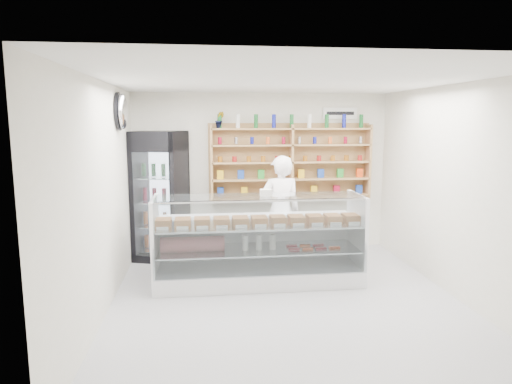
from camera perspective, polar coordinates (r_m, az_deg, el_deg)
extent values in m
plane|color=#AAA9AE|center=(6.10, 3.85, -13.49)|extent=(5.00, 5.00, 0.00)
plane|color=white|center=(5.66, 4.15, 13.74)|extent=(5.00, 5.00, 0.00)
plane|color=silver|center=(8.16, 0.74, 2.43)|extent=(4.50, 0.00, 4.50)
plane|color=silver|center=(3.34, 12.02, -7.30)|extent=(4.50, 0.00, 4.50)
plane|color=silver|center=(5.74, -18.66, -0.80)|extent=(0.00, 5.00, 5.00)
plane|color=silver|center=(6.51, 23.84, 0.01)|extent=(0.00, 5.00, 5.00)
cube|color=white|center=(6.69, 0.31, -10.28)|extent=(2.95, 0.83, 0.25)
cube|color=white|center=(6.93, -0.08, -5.86)|extent=(2.95, 0.05, 0.62)
cube|color=silver|center=(6.57, 0.32, -7.17)|extent=(2.83, 0.73, 0.02)
cube|color=silver|center=(6.48, 0.32, -4.08)|extent=(2.89, 0.77, 0.02)
cube|color=silver|center=(6.12, 0.78, -5.86)|extent=(2.89, 0.12, 1.03)
cube|color=silver|center=(6.35, 0.38, -0.56)|extent=(2.89, 0.58, 0.01)
imported|color=white|center=(7.28, 3.05, -2.43)|extent=(0.68, 0.47, 1.78)
cube|color=black|center=(7.81, -11.83, -0.46)|extent=(0.97, 0.95, 2.15)
cube|color=#310432|center=(7.37, -11.45, 6.16)|extent=(0.73, 0.26, 0.30)
cube|color=silver|center=(7.47, -11.19, -1.61)|extent=(0.62, 0.21, 1.70)
cube|color=#A6724E|center=(7.91, -5.60, 3.57)|extent=(0.04, 0.28, 1.33)
cube|color=#A6724E|center=(8.06, 4.42, 3.68)|extent=(0.04, 0.28, 1.33)
cube|color=#A6724E|center=(8.44, 13.80, 3.69)|extent=(0.04, 0.28, 1.33)
cube|color=#A6724E|center=(8.14, 4.37, -0.46)|extent=(2.80, 0.28, 0.03)
cube|color=#A6724E|center=(8.09, 4.40, 1.64)|extent=(2.80, 0.28, 0.03)
cube|color=#A6724E|center=(8.06, 4.42, 3.75)|extent=(2.80, 0.28, 0.03)
cube|color=#A6724E|center=(8.04, 4.45, 5.88)|extent=(2.80, 0.28, 0.03)
cube|color=#A6724E|center=(8.03, 4.47, 7.88)|extent=(2.80, 0.28, 0.03)
imported|color=#1E6626|center=(7.88, -4.57, 8.98)|extent=(0.16, 0.13, 0.28)
ellipsoid|color=silver|center=(6.83, -16.37, 9.64)|extent=(0.15, 0.50, 0.50)
cube|color=white|center=(8.38, 10.46, 9.65)|extent=(0.62, 0.03, 0.20)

